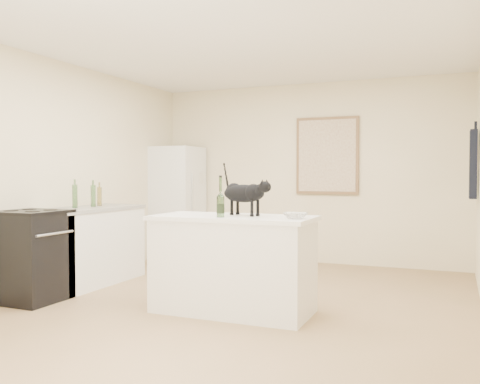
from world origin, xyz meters
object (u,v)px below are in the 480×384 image
Objects in this scene: black_cat at (244,196)px; glass_bowl at (295,216)px; wine_bottle at (221,199)px; fridge at (177,202)px; stove at (32,257)px.

black_cat reaches higher than glass_bowl.
glass_bowl is at bearing 7.82° from wine_bottle.
wine_bottle is at bearing -53.69° from fridge.
fridge is 3.40m from wine_bottle.
black_cat is (2.13, 0.47, 0.63)m from stove.
fridge reaches higher than glass_bowl.
black_cat reaches higher than stove.
black_cat is at bearing 163.24° from glass_bowl.
glass_bowl is (2.68, -2.64, 0.08)m from fridge.
stove is at bearing -173.82° from wine_bottle.
stove is at bearing -90.00° from fridge.
fridge reaches higher than stove.
fridge is 3.76m from glass_bowl.
black_cat reaches higher than wine_bottle.
wine_bottle reaches higher than stove.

